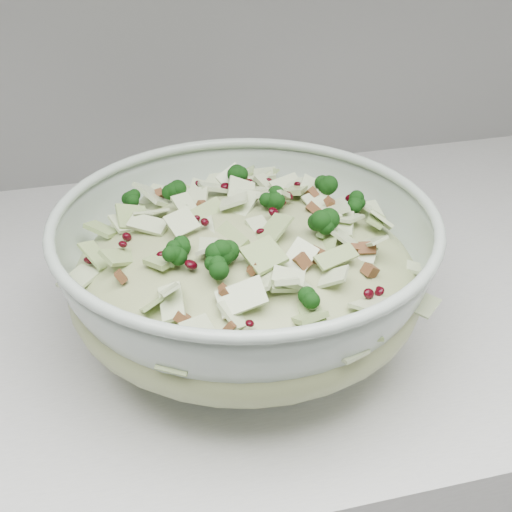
{
  "coord_description": "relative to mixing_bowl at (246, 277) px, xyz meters",
  "views": [
    {
      "loc": [
        0.31,
        1.1,
        1.31
      ],
      "look_at": [
        0.44,
        1.59,
        0.99
      ],
      "focal_mm": 50.0,
      "sensor_mm": 36.0,
      "label": 1
    }
  ],
  "objects": [
    {
      "name": "salad",
      "position": [
        -0.0,
        -0.0,
        0.02
      ],
      "size": [
        0.38,
        0.38,
        0.13
      ],
      "rotation": [
        0.0,
        0.0,
        0.3
      ],
      "color": "#9DAB75",
      "rests_on": "mixing_bowl"
    },
    {
      "name": "mixing_bowl",
      "position": [
        0.0,
        0.0,
        0.0
      ],
      "size": [
        0.42,
        0.42,
        0.13
      ],
      "rotation": [
        0.0,
        0.0,
        0.36
      ],
      "color": "#ADBEAF",
      "rests_on": "counter"
    }
  ]
}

